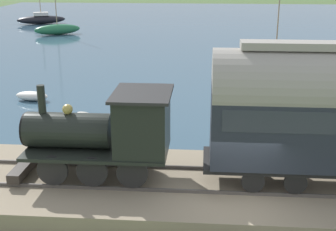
% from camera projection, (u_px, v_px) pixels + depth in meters
% --- Properties ---
extents(ground_plane, '(200.00, 200.00, 0.00)m').
position_uv_depth(ground_plane, '(238.00, 217.00, 15.17)').
color(ground_plane, '#476033').
extents(harbor_water, '(80.00, 80.00, 0.01)m').
position_uv_depth(harbor_water, '(215.00, 30.00, 57.35)').
color(harbor_water, '#38566B').
rests_on(harbor_water, ground).
extents(rail_embankment, '(5.65, 56.00, 0.69)m').
position_uv_depth(rail_embankment, '(236.00, 189.00, 16.39)').
color(rail_embankment, gray).
rests_on(rail_embankment, ground).
extents(steam_locomotive, '(2.49, 5.50, 3.22)m').
position_uv_depth(steam_locomotive, '(110.00, 129.00, 16.06)').
color(steam_locomotive, black).
rests_on(steam_locomotive, rail_embankment).
extents(sailboat_red, '(4.65, 5.89, 8.68)m').
position_uv_depth(sailboat_red, '(275.00, 58.00, 36.45)').
color(sailboat_red, '#B72D23').
rests_on(sailboat_red, harbor_water).
extents(sailboat_black, '(4.05, 6.54, 6.29)m').
position_uv_depth(sailboat_black, '(41.00, 19.00, 63.27)').
color(sailboat_black, black).
rests_on(sailboat_black, harbor_water).
extents(sailboat_yellow, '(2.82, 4.80, 8.79)m').
position_uv_depth(sailboat_yellow, '(329.00, 119.00, 22.18)').
color(sailboat_yellow, gold).
rests_on(sailboat_yellow, harbor_water).
extents(sailboat_green, '(3.82, 5.28, 8.90)m').
position_uv_depth(sailboat_green, '(57.00, 29.00, 53.66)').
color(sailboat_green, '#236B42').
rests_on(sailboat_green, harbor_water).
extents(rowboat_near_shore, '(1.16, 2.13, 0.54)m').
position_uv_depth(rowboat_near_shore, '(32.00, 96.00, 27.95)').
color(rowboat_near_shore, silver).
rests_on(rowboat_near_shore, harbor_water).
extents(rowboat_mid_harbor, '(1.95, 1.88, 0.36)m').
position_uv_depth(rowboat_mid_harbor, '(87.00, 117.00, 24.38)').
color(rowboat_mid_harbor, '#B7B2A3').
rests_on(rowboat_mid_harbor, harbor_water).
extents(rowboat_off_pier, '(1.51, 2.41, 0.54)m').
position_uv_depth(rowboat_off_pier, '(277.00, 95.00, 28.18)').
color(rowboat_off_pier, beige).
rests_on(rowboat_off_pier, harbor_water).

